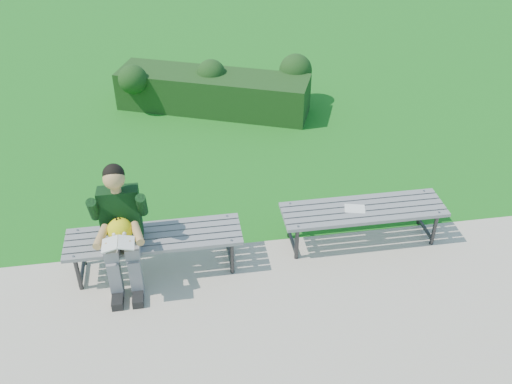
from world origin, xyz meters
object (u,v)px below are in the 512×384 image
object	(u,v)px
bench_left	(154,240)
seated_boy	(120,225)
hedge	(216,89)
bench_right	(363,212)
paper_sheet	(355,209)

from	to	relation	value
bench_left	seated_boy	bearing A→B (deg)	-162.30
hedge	bench_right	bearing A→B (deg)	-70.49
hedge	bench_left	world-z (taller)	hedge
bench_right	paper_sheet	distance (m)	0.12
hedge	seated_boy	xyz separation A→B (m)	(-1.30, -3.82, 0.36)
hedge	seated_boy	world-z (taller)	seated_boy
hedge	bench_left	bearing A→B (deg)	-105.03
bench_left	bench_right	bearing A→B (deg)	3.02
seated_boy	bench_right	bearing A→B (deg)	4.79
bench_right	bench_left	bearing A→B (deg)	-176.98
seated_boy	paper_sheet	xyz separation A→B (m)	(2.48, 0.22, -0.24)
bench_left	seated_boy	world-z (taller)	seated_boy
hedge	seated_boy	bearing A→B (deg)	-108.79
bench_right	paper_sheet	size ratio (longest dim) A/B	7.13
paper_sheet	bench_right	bearing A→B (deg)	-0.00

